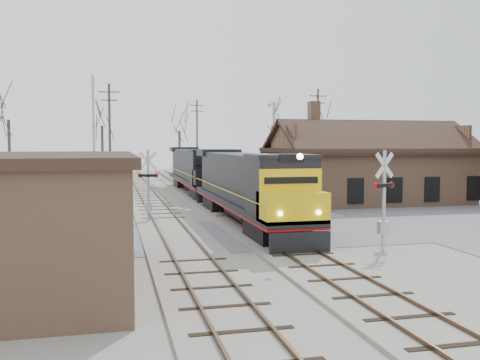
# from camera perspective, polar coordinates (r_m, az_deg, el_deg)

# --- Properties ---
(ground) EXTENTS (140.00, 140.00, 0.00)m
(ground) POSITION_cam_1_polar(r_m,az_deg,el_deg) (27.66, 2.44, -5.70)
(ground) COLOR gray
(ground) RESTS_ON ground
(road) EXTENTS (60.00, 9.00, 0.03)m
(road) POSITION_cam_1_polar(r_m,az_deg,el_deg) (27.66, 2.44, -5.67)
(road) COLOR slate
(road) RESTS_ON ground
(track_main) EXTENTS (3.40, 90.00, 0.24)m
(track_main) POSITION_cam_1_polar(r_m,az_deg,el_deg) (42.15, -3.15, -2.27)
(track_main) COLOR gray
(track_main) RESTS_ON ground
(track_siding) EXTENTS (3.40, 90.00, 0.24)m
(track_siding) POSITION_cam_1_polar(r_m,az_deg,el_deg) (41.59, -9.27, -2.40)
(track_siding) COLOR gray
(track_siding) RESTS_ON ground
(depot) EXTENTS (15.20, 9.31, 7.90)m
(depot) POSITION_cam_1_polar(r_m,az_deg,el_deg) (42.96, 13.52, 0.88)
(depot) COLOR #A07052
(depot) RESTS_ON ground
(locomotive_lead) EXTENTS (2.81, 18.86, 4.18)m
(locomotive_lead) POSITION_cam_1_polar(r_m,az_deg,el_deg) (30.48, 0.80, -0.64)
(locomotive_lead) COLOR black
(locomotive_lead) RESTS_ON ground
(locomotive_trailing) EXTENTS (2.81, 18.86, 3.96)m
(locomotive_trailing) POSITION_cam_1_polar(r_m,az_deg,el_deg) (49.21, -4.70, 1.12)
(locomotive_trailing) COLOR black
(locomotive_trailing) RESTS_ON ground
(crossbuck_near) EXTENTS (1.18, 0.53, 4.34)m
(crossbuck_near) POSITION_cam_1_polar(r_m,az_deg,el_deg) (23.99, 15.09, -2.47)
(crossbuck_near) COLOR #A5A8AD
(crossbuck_near) RESTS_ON ground
(crossbuck_far) EXTENTS (1.19, 0.43, 4.26)m
(crossbuck_far) POSITION_cam_1_polar(r_m,az_deg,el_deg) (31.38, -9.78, -0.95)
(crossbuck_far) COLOR #A5A8AD
(crossbuck_far) RESTS_ON ground
(streetlight_a) EXTENTS (0.25, 2.04, 9.67)m
(streetlight_a) POSITION_cam_1_polar(r_m,az_deg,el_deg) (41.49, -15.35, 4.85)
(streetlight_a) COLOR #A5A8AD
(streetlight_a) RESTS_ON ground
(streetlight_b) EXTENTS (0.25, 2.04, 8.32)m
(streetlight_b) POSITION_cam_1_polar(r_m,az_deg,el_deg) (48.78, 3.62, 4.02)
(streetlight_b) COLOR #A5A8AD
(streetlight_b) RESTS_ON ground
(streetlight_c) EXTENTS (0.25, 2.04, 9.27)m
(streetlight_c) POSITION_cam_1_polar(r_m,az_deg,el_deg) (61.21, 3.52, 4.47)
(streetlight_c) COLOR #A5A8AD
(streetlight_c) RESTS_ON ground
(utility_pole_a) EXTENTS (2.00, 0.24, 10.38)m
(utility_pole_a) POSITION_cam_1_polar(r_m,az_deg,el_deg) (53.76, -13.73, 4.69)
(utility_pole_a) COLOR #382D23
(utility_pole_a) RESTS_ON ground
(utility_pole_b) EXTENTS (2.00, 0.24, 10.64)m
(utility_pole_b) POSITION_cam_1_polar(r_m,az_deg,el_deg) (74.88, -4.61, 4.67)
(utility_pole_b) COLOR #382D23
(utility_pole_b) RESTS_ON ground
(utility_pole_c) EXTENTS (2.00, 0.24, 10.75)m
(utility_pole_c) POSITION_cam_1_polar(r_m,az_deg,el_deg) (61.62, 8.29, 4.84)
(utility_pole_c) COLOR #382D23
(utility_pole_c) RESTS_ON ground
(tree_a) EXTENTS (4.73, 4.73, 11.59)m
(tree_a) POSITION_cam_1_polar(r_m,az_deg,el_deg) (61.77, -23.49, 7.01)
(tree_a) COLOR #382D23
(tree_a) RESTS_ON ground
(tree_b) EXTENTS (4.45, 4.45, 10.91)m
(tree_b) POSITION_cam_1_polar(r_m,az_deg,el_deg) (66.01, -14.52, 6.57)
(tree_b) COLOR #382D23
(tree_b) RESTS_ON ground
(tree_c) EXTENTS (4.18, 4.18, 10.25)m
(tree_c) POSITION_cam_1_polar(r_m,az_deg,el_deg) (72.35, -6.49, 6.06)
(tree_c) COLOR #382D23
(tree_c) RESTS_ON ground
(tree_d) EXTENTS (4.47, 4.47, 10.96)m
(tree_d) POSITION_cam_1_polar(r_m,az_deg,el_deg) (68.93, 3.61, 6.60)
(tree_d) COLOR #382D23
(tree_d) RESTS_ON ground
(tree_e) EXTENTS (4.51, 4.51, 11.06)m
(tree_e) POSITION_cam_1_polar(r_m,az_deg,el_deg) (70.65, 8.92, 6.56)
(tree_e) COLOR #382D23
(tree_e) RESTS_ON ground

